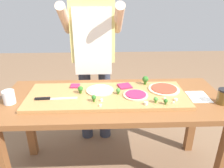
% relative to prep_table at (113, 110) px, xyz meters
% --- Properties ---
extents(prep_table, '(1.70, 0.70, 0.77)m').
position_rel_prep_table_xyz_m(prep_table, '(0.00, 0.00, 0.00)').
color(prep_table, brown).
rests_on(prep_table, ground).
extents(cutting_board, '(1.21, 0.45, 0.02)m').
position_rel_prep_table_xyz_m(cutting_board, '(-0.05, 0.01, 0.12)').
color(cutting_board, '#B27F47').
rests_on(cutting_board, prep_table).
extents(chefs_knife, '(0.31, 0.04, 0.02)m').
position_rel_prep_table_xyz_m(chefs_knife, '(-0.47, -0.06, 0.14)').
color(chefs_knife, '#B7BABF').
rests_on(chefs_knife, cutting_board).
extents(pizza_whole_white_garlic, '(0.22, 0.22, 0.02)m').
position_rel_prep_table_xyz_m(pizza_whole_white_garlic, '(-0.10, 0.07, 0.14)').
color(pizza_whole_white_garlic, beige).
rests_on(pizza_whole_white_garlic, cutting_board).
extents(pizza_whole_beet_magenta, '(0.19, 0.19, 0.02)m').
position_rel_prep_table_xyz_m(pizza_whole_beet_magenta, '(0.17, -0.03, 0.14)').
color(pizza_whole_beet_magenta, beige).
rests_on(pizza_whole_beet_magenta, cutting_board).
extents(pizza_whole_tomato_red, '(0.25, 0.25, 0.02)m').
position_rel_prep_table_xyz_m(pizza_whole_tomato_red, '(0.41, 0.07, 0.14)').
color(pizza_whole_tomato_red, beige).
rests_on(pizza_whole_tomato_red, cutting_board).
extents(pizza_slice_near_right, '(0.07, 0.07, 0.01)m').
position_rel_prep_table_xyz_m(pizza_slice_near_right, '(-0.31, 0.16, 0.14)').
color(pizza_slice_near_right, '#9E234C').
rests_on(pizza_slice_near_right, cutting_board).
extents(pizza_slice_far_left, '(0.12, 0.12, 0.01)m').
position_rel_prep_table_xyz_m(pizza_slice_far_left, '(0.10, 0.14, 0.14)').
color(pizza_slice_far_left, '#9E234C').
rests_on(pizza_slice_far_left, cutting_board).
extents(broccoli_floret_back_mid, '(0.03, 0.03, 0.04)m').
position_rel_prep_table_xyz_m(broccoli_floret_back_mid, '(0.29, -0.14, 0.16)').
color(broccoli_floret_back_mid, '#487A23').
rests_on(broccoli_floret_back_mid, cutting_board).
extents(broccoli_floret_front_mid, '(0.04, 0.04, 0.05)m').
position_rel_prep_table_xyz_m(broccoli_floret_front_mid, '(-0.14, -0.10, 0.16)').
color(broccoli_floret_front_mid, '#366618').
rests_on(broccoli_floret_front_mid, cutting_board).
extents(broccoli_floret_center_right, '(0.04, 0.04, 0.06)m').
position_rel_prep_table_xyz_m(broccoli_floret_center_right, '(-0.25, 0.03, 0.17)').
color(broccoli_floret_center_right, '#366618').
rests_on(broccoli_floret_center_right, cutting_board).
extents(broccoli_floret_front_right, '(0.04, 0.04, 0.05)m').
position_rel_prep_table_xyz_m(broccoli_floret_front_right, '(0.04, 0.01, 0.16)').
color(broccoli_floret_front_right, '#487A23').
rests_on(broccoli_floret_front_right, cutting_board).
extents(broccoli_floret_back_left, '(0.05, 0.05, 0.07)m').
position_rel_prep_table_xyz_m(broccoli_floret_back_left, '(0.28, 0.18, 0.18)').
color(broccoli_floret_back_left, '#366618').
rests_on(broccoli_floret_back_left, cutting_board).
extents(broccoli_floret_front_left, '(0.03, 0.03, 0.04)m').
position_rel_prep_table_xyz_m(broccoli_floret_front_left, '(0.36, -0.17, 0.16)').
color(broccoli_floret_front_left, '#366618').
rests_on(broccoli_floret_front_left, cutting_board).
extents(cheese_crumble_a, '(0.02, 0.02, 0.01)m').
position_rel_prep_table_xyz_m(cheese_crumble_a, '(0.37, -0.09, 0.14)').
color(cheese_crumble_a, white).
rests_on(cheese_crumble_a, cutting_board).
extents(cheese_crumble_b, '(0.03, 0.03, 0.02)m').
position_rel_prep_table_xyz_m(cheese_crumble_b, '(0.22, -0.16, 0.14)').
color(cheese_crumble_b, white).
rests_on(cheese_crumble_b, cutting_board).
extents(cheese_crumble_c, '(0.02, 0.02, 0.02)m').
position_rel_prep_table_xyz_m(cheese_crumble_c, '(-0.09, -0.10, 0.14)').
color(cheese_crumble_c, silver).
rests_on(cheese_crumble_c, cutting_board).
extents(cheese_crumble_d, '(0.01, 0.01, 0.01)m').
position_rel_prep_table_xyz_m(cheese_crumble_d, '(-0.10, -0.18, 0.14)').
color(cheese_crumble_d, silver).
rests_on(cheese_crumble_d, cutting_board).
extents(cheese_crumble_e, '(0.03, 0.03, 0.02)m').
position_rel_prep_table_xyz_m(cheese_crumble_e, '(0.44, -0.12, 0.14)').
color(cheese_crumble_e, white).
rests_on(cheese_crumble_e, cutting_board).
extents(cheese_crumble_f, '(0.02, 0.02, 0.01)m').
position_rel_prep_table_xyz_m(cheese_crumble_f, '(0.42, -0.15, 0.14)').
color(cheese_crumble_f, white).
rests_on(cheese_crumble_f, cutting_board).
extents(flour_cup, '(0.09, 0.09, 0.10)m').
position_rel_prep_table_xyz_m(flour_cup, '(-0.76, -0.06, 0.15)').
color(flour_cup, white).
rests_on(flour_cup, prep_table).
extents(sauce_jar, '(0.08, 0.08, 0.11)m').
position_rel_prep_table_xyz_m(sauce_jar, '(0.78, -0.13, 0.17)').
color(sauce_jar, brown).
rests_on(sauce_jar, prep_table).
extents(recipe_note, '(0.15, 0.20, 0.00)m').
position_rel_prep_table_xyz_m(recipe_note, '(0.66, -0.02, 0.11)').
color(recipe_note, white).
rests_on(recipe_note, prep_table).
extents(cook_center, '(0.54, 0.39, 1.67)m').
position_rel_prep_table_xyz_m(cook_center, '(-0.17, 0.54, 0.34)').
color(cook_center, '#333847').
rests_on(cook_center, ground).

